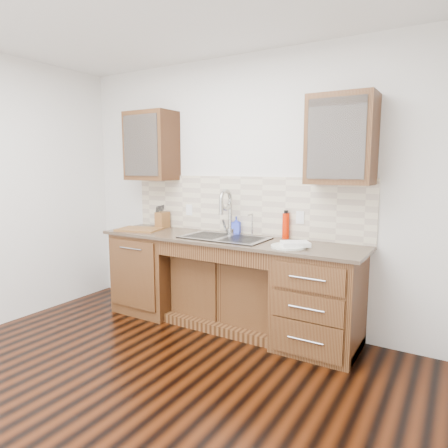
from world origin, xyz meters
The scene contains 24 objects.
ground centered at (0.00, 0.00, -0.05)m, with size 4.00×3.50×0.10m, color #331305.
wall_back centered at (0.00, 1.80, 1.35)m, with size 4.00×0.10×2.70m, color white.
base_cabinet_left centered at (-0.95, 1.44, 0.44)m, with size 0.70×0.62×0.88m, color #593014.
base_cabinet_center centered at (0.00, 1.53, 0.35)m, with size 1.20×0.44×0.70m, color #593014.
base_cabinet_right centered at (0.95, 1.44, 0.44)m, with size 0.70×0.62×0.88m, color #593014.
countertop centered at (0.00, 1.43, 0.90)m, with size 2.70×0.65×0.03m, color #84705B.
backsplash centered at (0.00, 1.74, 1.21)m, with size 2.70×0.02×0.59m, color beige.
sink centered at (0.00, 1.41, 0.83)m, with size 0.84×0.46×0.19m, color #9E9EA5.
faucet centered at (-0.07, 1.64, 1.11)m, with size 0.04×0.04×0.40m, color #999993.
filter_tap centered at (0.18, 1.65, 1.03)m, with size 0.02×0.02×0.24m, color #999993.
upper_cabinet_left centered at (-1.05, 1.58, 1.83)m, with size 0.55×0.34×0.75m, color #593014.
upper_cabinet_right centered at (1.05, 1.58, 1.83)m, with size 0.55×0.34×0.75m, color #593014.
outlet_left centered at (-0.65, 1.73, 1.12)m, with size 0.08×0.01×0.12m, color white.
outlet_right centered at (0.65, 1.73, 1.12)m, with size 0.08×0.01×0.12m, color white.
soap_bottle centered at (-0.02, 1.68, 1.00)m, with size 0.08×0.08×0.18m, color blue.
water_bottle centered at (0.52, 1.69, 1.03)m, with size 0.07×0.07×0.25m, color red.
plate centered at (0.70, 1.31, 0.92)m, with size 0.31×0.31×0.02m, color silver.
dish_towel centered at (0.76, 1.33, 0.94)m, with size 0.23×0.17×0.04m, color white.
knife_block centered at (-0.94, 1.61, 1.00)m, with size 0.10×0.16×0.18m, color brown.
cutting_board centered at (-1.05, 1.34, 0.92)m, with size 0.45×0.32×0.02m, color brown.
cup_left_a centered at (-1.12, 1.58, 1.78)m, with size 0.13×0.13×0.10m, color white.
cup_left_b centered at (-0.99, 1.58, 1.78)m, with size 0.11×0.11×0.10m, color silver.
cup_right_a centered at (1.00, 1.58, 1.78)m, with size 0.13×0.13×0.10m, color white.
cup_right_b centered at (1.12, 1.58, 1.77)m, with size 0.10×0.10×0.09m, color white.
Camera 1 is at (1.97, -1.87, 1.60)m, focal length 32.00 mm.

